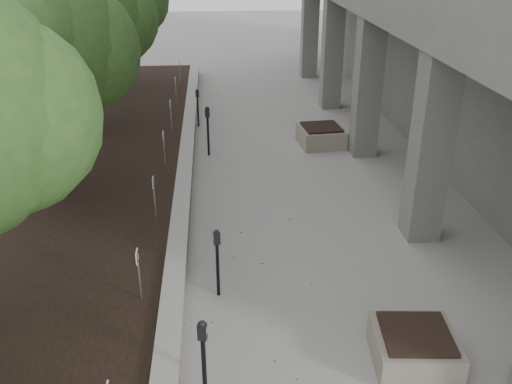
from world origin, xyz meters
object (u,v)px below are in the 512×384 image
planter_back (321,135)px  crabapple_tree_5 (111,17)px  parking_meter_3 (218,263)px  parking_meter_5 (198,108)px  crabapple_tree_3 (40,80)px  parking_meter_4 (208,131)px  crabapple_tree_4 (85,40)px  parking_meter_1 (204,364)px  planter_front (414,347)px

planter_back → crabapple_tree_5: bearing=139.2°
crabapple_tree_5 → parking_meter_3: (3.76, -13.90, -2.44)m
crabapple_tree_5 → parking_meter_5: bearing=-50.6°
crabapple_tree_3 → parking_meter_5: size_ratio=4.19×
crabapple_tree_5 → parking_meter_4: crabapple_tree_5 is taller
parking_meter_3 → planter_back: parking_meter_3 is taller
parking_meter_4 → planter_back: size_ratio=1.14×
crabapple_tree_5 → crabapple_tree_3: bearing=-90.0°
parking_meter_5 → planter_back: bearing=-37.6°
crabapple_tree_3 → crabapple_tree_4: size_ratio=1.00×
parking_meter_1 → planter_front: (3.20, 0.59, -0.43)m
parking_meter_4 → planter_back: (3.51, 0.62, -0.44)m
crabapple_tree_5 → parking_meter_4: bearing=-62.0°
crabapple_tree_3 → crabapple_tree_5: bearing=90.0°
parking_meter_3 → planter_front: 3.61m
crabapple_tree_3 → parking_meter_5: 7.29m
parking_meter_4 → crabapple_tree_4: bearing=163.7°
parking_meter_3 → parking_meter_4: bearing=80.5°
crabapple_tree_3 → parking_meter_1: 7.78m
parking_meter_4 → parking_meter_1: bearing=-80.5°
planter_front → crabapple_tree_4: bearing=121.7°
crabapple_tree_5 → planter_back: (7.11, -6.14, -2.81)m
parking_meter_3 → parking_meter_1: bearing=-105.8°
parking_meter_5 → crabapple_tree_4: bearing=-170.3°
crabapple_tree_5 → parking_meter_1: crabapple_tree_5 is taller
parking_meter_1 → planter_front: size_ratio=1.17×
planter_back → parking_meter_3: bearing=-113.3°
parking_meter_4 → planter_front: bearing=-61.2°
crabapple_tree_4 → crabapple_tree_5: bearing=90.0°
crabapple_tree_3 → planter_back: size_ratio=4.12×
parking_meter_3 → planter_front: parking_meter_3 is taller
parking_meter_1 → parking_meter_4: bearing=102.5°
planter_front → planter_back: planter_back is taller
planter_back → parking_meter_5: bearing=150.5°
crabapple_tree_5 → parking_meter_1: 17.05m
parking_meter_4 → planter_front: (3.13, -9.15, -0.46)m
crabapple_tree_3 → crabapple_tree_4: 5.00m
parking_meter_1 → parking_meter_3: bearing=97.9°
crabapple_tree_3 → parking_meter_1: size_ratio=3.77×
crabapple_tree_3 → planter_front: 9.40m
crabapple_tree_5 → planter_back: 9.80m
crabapple_tree_3 → planter_back: (7.11, 3.86, -2.81)m
parking_meter_1 → planter_back: (3.57, 10.37, -0.41)m
crabapple_tree_4 → planter_back: 7.73m
crabapple_tree_4 → parking_meter_5: 4.21m
parking_meter_1 → parking_meter_5: 12.55m
crabapple_tree_3 → crabapple_tree_5: size_ratio=1.00×
crabapple_tree_5 → parking_meter_1: bearing=-77.9°
parking_meter_3 → parking_meter_5: (-0.51, 9.94, -0.03)m
crabapple_tree_4 → planter_front: crabapple_tree_4 is taller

